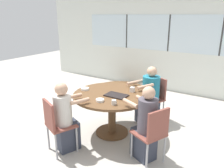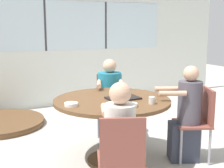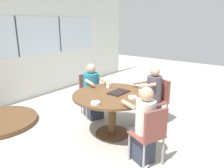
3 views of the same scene
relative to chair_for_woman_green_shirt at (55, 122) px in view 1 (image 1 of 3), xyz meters
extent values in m
plane|color=#B2ADA3|center=(0.40, 0.98, -0.54)|extent=(16.00, 16.00, 0.00)
cube|color=silver|center=(0.40, 3.89, 0.86)|extent=(8.40, 0.06, 2.80)
cube|color=silver|center=(0.40, 3.85, 1.08)|extent=(5.20, 0.02, 0.97)
cube|color=#333333|center=(-0.90, 3.85, 1.08)|extent=(0.04, 0.01, 0.97)
cube|color=#333333|center=(0.40, 3.85, 1.08)|extent=(0.04, 0.01, 0.97)
cube|color=#333333|center=(1.70, 3.85, 1.08)|extent=(0.04, 0.01, 0.97)
cylinder|color=brown|center=(0.40, 0.98, 0.22)|extent=(1.37, 1.37, 0.04)
cylinder|color=brown|center=(0.40, 0.98, -0.17)|extent=(0.14, 0.14, 0.73)
cylinder|color=brown|center=(0.40, 0.98, -0.52)|extent=(0.60, 0.60, 0.03)
cube|color=brown|center=(0.03, 0.08, -0.08)|extent=(0.52, 0.52, 0.03)
cube|color=brown|center=(-0.03, -0.08, 0.14)|extent=(0.37, 0.18, 0.42)
cylinder|color=#99999E|center=(-0.06, 0.31, -0.31)|extent=(0.03, 0.03, 0.44)
cylinder|color=#99999E|center=(0.26, 0.18, -0.31)|extent=(0.03, 0.03, 0.44)
cylinder|color=#99999E|center=(-0.19, -0.01, -0.31)|extent=(0.03, 0.03, 0.44)
cylinder|color=#99999E|center=(0.13, -0.14, -0.31)|extent=(0.03, 0.03, 0.44)
cube|color=brown|center=(1.28, 0.58, -0.08)|extent=(0.53, 0.53, 0.03)
cube|color=brown|center=(1.45, 0.51, 0.14)|extent=(0.19, 0.36, 0.42)
cylinder|color=#99999E|center=(1.06, 0.50, -0.31)|extent=(0.03, 0.03, 0.44)
cylinder|color=#99999E|center=(1.20, 0.81, -0.31)|extent=(0.03, 0.03, 0.44)
cylinder|color=#99999E|center=(1.37, 0.36, -0.31)|extent=(0.03, 0.03, 0.44)
cylinder|color=#99999E|center=(1.51, 0.67, -0.31)|extent=(0.03, 0.03, 0.44)
cube|color=brown|center=(0.80, 1.86, -0.08)|extent=(0.53, 0.53, 0.03)
cube|color=brown|center=(0.88, 2.02, 0.14)|extent=(0.36, 0.19, 0.42)
cylinder|color=#99999E|center=(0.89, 1.63, -0.31)|extent=(0.03, 0.03, 0.44)
cylinder|color=#99999E|center=(0.58, 1.77, -0.31)|extent=(0.03, 0.03, 0.44)
cylinder|color=#99999E|center=(1.03, 1.94, -0.31)|extent=(0.03, 0.03, 0.44)
cylinder|color=#99999E|center=(0.72, 2.08, -0.31)|extent=(0.03, 0.03, 0.44)
cube|color=#333847|center=(0.07, 0.17, -0.30)|extent=(0.36, 0.40, 0.47)
cylinder|color=beige|center=(0.05, 0.12, 0.17)|extent=(0.28, 0.28, 0.48)
sphere|color=tan|center=(0.05, 0.12, 0.51)|extent=(0.20, 0.20, 0.20)
cylinder|color=tan|center=(0.02, 0.39, 0.30)|extent=(0.17, 0.31, 0.06)
cylinder|color=tan|center=(0.26, 0.29, 0.30)|extent=(0.17, 0.31, 0.06)
cube|color=#333847|center=(1.20, 0.62, -0.30)|extent=(0.42, 0.37, 0.47)
cylinder|color=#4C4751|center=(1.25, 0.60, 0.19)|extent=(0.28, 0.28, 0.51)
sphere|color=tan|center=(1.25, 0.60, 0.53)|extent=(0.18, 0.18, 0.18)
cylinder|color=tan|center=(0.97, 0.58, 0.33)|extent=(0.31, 0.18, 0.06)
cylinder|color=tan|center=(1.08, 0.81, 0.33)|extent=(0.31, 0.18, 0.06)
cube|color=#333847|center=(0.76, 1.76, -0.30)|extent=(0.45, 0.50, 0.47)
cylinder|color=#1E7089|center=(0.79, 1.82, 0.17)|extent=(0.34, 0.34, 0.48)
sphere|color=tan|center=(0.79, 1.82, 0.51)|extent=(0.20, 0.20, 0.20)
cylinder|color=tan|center=(0.81, 1.49, 0.30)|extent=(0.21, 0.37, 0.06)
cylinder|color=tan|center=(0.53, 1.62, 0.30)|extent=(0.21, 0.37, 0.06)
cube|color=black|center=(0.52, 0.93, 0.25)|extent=(0.38, 0.25, 0.02)
cylinder|color=beige|center=(0.69, 0.58, 0.28)|extent=(0.07, 0.07, 0.08)
torus|color=beige|center=(0.73, 0.58, 0.28)|extent=(0.01, 0.06, 0.06)
cube|color=silver|center=(0.66, 1.25, 0.28)|extent=(0.07, 0.07, 0.09)
cylinder|color=white|center=(-0.13, 0.89, 0.25)|extent=(0.15, 0.15, 0.04)
cylinder|color=white|center=(0.43, 0.58, 0.25)|extent=(0.13, 0.13, 0.04)
cylinder|color=brown|center=(-0.64, 3.03, -0.52)|extent=(1.46, 1.46, 0.03)
cylinder|color=brown|center=(-0.64, 3.03, -0.49)|extent=(1.47, 1.47, 0.03)
cylinder|color=brown|center=(-0.64, 3.03, -0.46)|extent=(1.46, 1.46, 0.03)
camera|label=1|loc=(2.34, -2.06, 1.56)|focal=35.00mm
camera|label=2|loc=(-1.20, -2.20, 1.08)|focal=50.00mm
camera|label=3|loc=(-2.44, -1.20, 1.46)|focal=35.00mm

